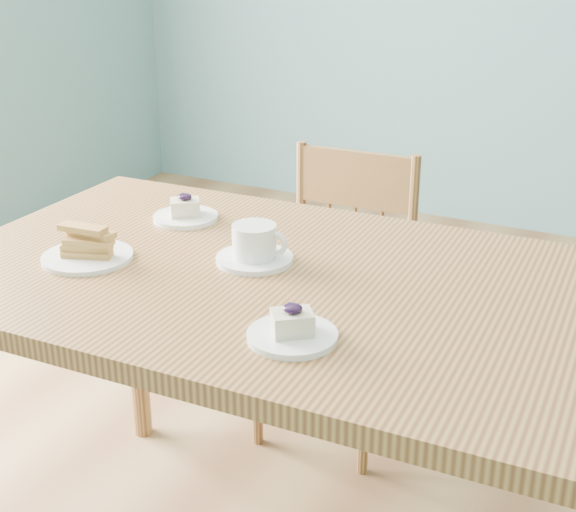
{
  "coord_description": "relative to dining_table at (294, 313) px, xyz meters",
  "views": [
    {
      "loc": [
        0.43,
        -1.47,
        1.43
      ],
      "look_at": [
        -0.26,
        -0.13,
        0.81
      ],
      "focal_mm": 50.0,
      "sensor_mm": 36.0,
      "label": 1
    }
  ],
  "objects": [
    {
      "name": "dining_table",
      "position": [
        0.0,
        0.0,
        0.0
      ],
      "size": [
        1.5,
        0.89,
        0.79
      ],
      "rotation": [
        0.0,
        0.0,
        0.03
      ],
      "color": "#A3773E",
      "rests_on": "ground"
    },
    {
      "name": "dining_chair",
      "position": [
        -0.19,
        0.65,
        -0.28
      ],
      "size": [
        0.4,
        0.38,
        0.85
      ],
      "rotation": [
        0.0,
        0.0,
        0.03
      ],
      "color": "#A3773E",
      "rests_on": "ground"
    },
    {
      "name": "cheesecake_plate_near",
      "position": [
        0.11,
        -0.23,
        0.1
      ],
      "size": [
        0.15,
        0.15,
        0.07
      ],
      "rotation": [
        0.0,
        0.0,
        0.66
      ],
      "color": "white",
      "rests_on": "dining_table"
    },
    {
      "name": "cheesecake_plate_far",
      "position": [
        -0.38,
        0.18,
        0.1
      ],
      "size": [
        0.15,
        0.15,
        0.06
      ],
      "rotation": [
        0.0,
        0.0,
        0.64
      ],
      "color": "white",
      "rests_on": "dining_table"
    },
    {
      "name": "coffee_cup",
      "position": [
        -0.11,
        0.04,
        0.11
      ],
      "size": [
        0.16,
        0.16,
        0.08
      ],
      "rotation": [
        0.0,
        0.0,
        0.15
      ],
      "color": "white",
      "rests_on": "dining_table"
    },
    {
      "name": "biscotti_plate",
      "position": [
        -0.43,
        -0.11,
        0.1
      ],
      "size": [
        0.19,
        0.19,
        0.07
      ],
      "rotation": [
        0.0,
        0.0,
        0.44
      ],
      "color": "white",
      "rests_on": "dining_table"
    }
  ]
}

